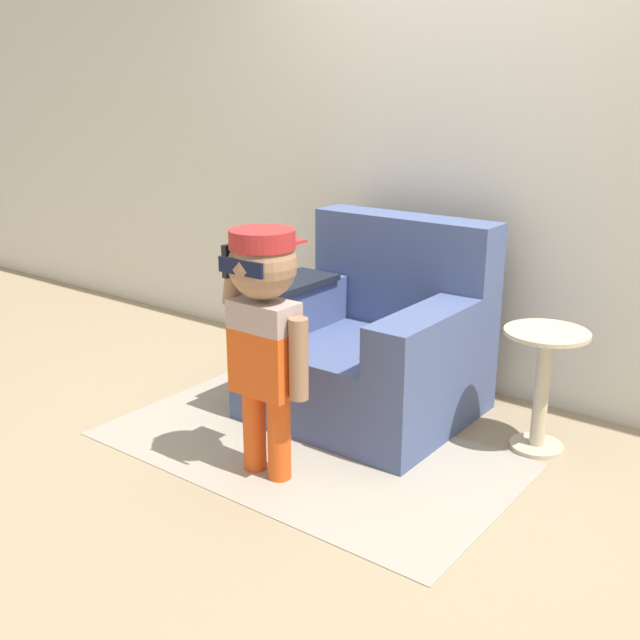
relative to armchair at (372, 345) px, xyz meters
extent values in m
plane|color=#998466|center=(0.17, -0.09, -0.34)|extent=(10.00, 10.00, 0.00)
cube|color=silver|center=(0.17, 0.59, 0.96)|extent=(10.00, 0.05, 2.60)
cube|color=#475684|center=(0.00, -0.06, -0.14)|extent=(0.97, 0.90, 0.38)
cube|color=#475684|center=(0.00, 0.28, 0.32)|extent=(0.97, 0.21, 0.55)
cube|color=#475684|center=(-0.37, -0.17, 0.16)|extent=(0.21, 0.68, 0.23)
cube|color=#475684|center=(0.38, -0.17, 0.16)|extent=(0.21, 0.68, 0.23)
cube|color=black|center=(-0.37, -0.17, 0.29)|extent=(0.25, 0.49, 0.03)
cylinder|color=#E05119|center=(-0.04, -0.81, -0.15)|extent=(0.10, 0.10, 0.36)
cylinder|color=#E05119|center=(0.09, -0.81, -0.15)|extent=(0.10, 0.10, 0.36)
cube|color=#E05119|center=(0.02, -0.81, 0.16)|extent=(0.27, 0.15, 0.27)
cube|color=#B29993|center=(0.02, -0.81, 0.35)|extent=(0.27, 0.15, 0.11)
sphere|color=#997051|center=(0.02, -0.81, 0.55)|extent=(0.27, 0.27, 0.27)
cylinder|color=#B22828|center=(0.02, -0.81, 0.65)|extent=(0.25, 0.25, 0.07)
cube|color=#B22828|center=(0.02, -0.69, 0.62)|extent=(0.15, 0.12, 0.01)
cube|color=#0F1433|center=(0.02, -0.93, 0.56)|extent=(0.21, 0.01, 0.06)
cylinder|color=#997051|center=(0.20, -0.81, 0.21)|extent=(0.08, 0.08, 0.32)
cylinder|color=#997051|center=(-0.13, -0.81, 0.46)|extent=(0.11, 0.08, 0.19)
cube|color=black|center=(-0.13, -0.83, 0.55)|extent=(0.02, 0.07, 0.13)
cylinder|color=beige|center=(0.82, 0.09, -0.33)|extent=(0.23, 0.23, 0.02)
cylinder|color=beige|center=(0.82, 0.09, -0.07)|extent=(0.06, 0.06, 0.53)
cylinder|color=beige|center=(0.82, 0.09, 0.20)|extent=(0.36, 0.36, 0.02)
cube|color=#9E9384|center=(0.01, -0.55, -0.33)|extent=(1.83, 1.02, 0.01)
camera|label=1|loc=(1.88, -2.88, 1.20)|focal=42.00mm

